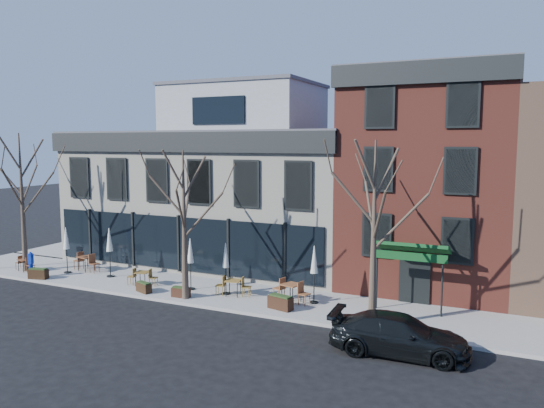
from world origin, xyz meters
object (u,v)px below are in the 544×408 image
at_px(cafe_set_0, 25,264).
at_px(call_box, 31,264).
at_px(parked_sedan, 399,335).
at_px(umbrella_0, 66,241).

bearing_deg(cafe_set_0, call_box, -30.61).
height_order(parked_sedan, cafe_set_0, parked_sedan).
relative_size(cafe_set_0, umbrella_0, 0.62).
bearing_deg(umbrella_0, cafe_set_0, -165.08).
bearing_deg(call_box, parked_sedan, -5.08).
bearing_deg(cafe_set_0, umbrella_0, 14.92).
distance_m(parked_sedan, call_box, 20.49).
bearing_deg(cafe_set_0, parked_sedan, -7.16).
bearing_deg(parked_sedan, umbrella_0, 76.56).
bearing_deg(call_box, umbrella_0, 59.53).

